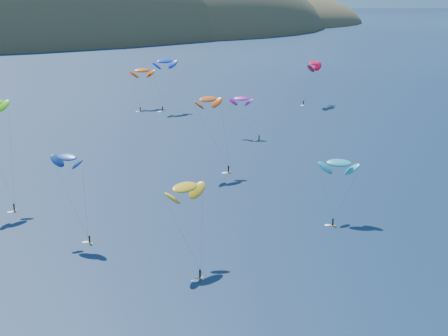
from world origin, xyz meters
The scene contains 9 objects.
island centered at (39.40, 562.36, -10.74)m, with size 730.00×300.00×210.00m.
kitesurfer_2 centered at (-7.22, 54.72, 14.96)m, with size 10.21×13.59×17.58m.
kitesurfer_4 centered at (38.83, 191.00, 20.08)m, with size 11.30×6.97×23.14m.
kitesurfer_5 centered at (33.50, 60.96, 12.88)m, with size 10.01×10.05×15.38m.
kitesurfer_6 centered at (47.59, 138.68, 12.97)m, with size 8.59×14.43×15.24m.
kitesurfer_8 centered at (101.77, 175.68, 17.36)m, with size 13.35×11.28×20.64m.
kitesurfer_9 centered at (20.96, 106.92, 20.64)m, with size 9.41×8.32×23.14m.
kitesurfer_10 centered at (-25.26, 76.42, 17.58)m, with size 7.72×11.41×19.83m.
kitesurfer_11 centered at (32.36, 201.25, 15.30)m, with size 10.83×13.35×18.18m.
Camera 1 is at (-49.34, -51.75, 54.83)m, focal length 50.00 mm.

